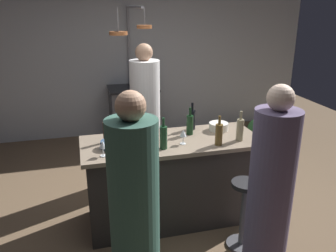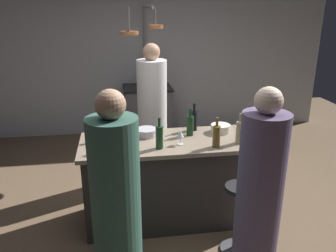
% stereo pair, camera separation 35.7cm
% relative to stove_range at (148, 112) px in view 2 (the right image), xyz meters
% --- Properties ---
extents(ground_plane, '(9.00, 9.00, 0.00)m').
position_rel_stove_range_xyz_m(ground_plane, '(0.00, -2.45, -0.45)').
color(ground_plane, brown).
extents(back_wall, '(6.40, 0.16, 2.60)m').
position_rel_stove_range_xyz_m(back_wall, '(0.00, 0.40, 0.85)').
color(back_wall, '#B2B7BC').
rests_on(back_wall, ground_plane).
extents(kitchen_island, '(1.80, 0.72, 0.90)m').
position_rel_stove_range_xyz_m(kitchen_island, '(0.00, -2.45, 0.01)').
color(kitchen_island, '#332D2B').
rests_on(kitchen_island, ground_plane).
extents(stove_range, '(0.80, 0.64, 0.89)m').
position_rel_stove_range_xyz_m(stove_range, '(0.00, 0.00, 0.00)').
color(stove_range, '#47474C').
rests_on(stove_range, ground_plane).
extents(chef, '(0.37, 0.37, 1.76)m').
position_rel_stove_range_xyz_m(chef, '(-0.07, -1.46, 0.37)').
color(chef, white).
rests_on(chef, ground_plane).
extents(bar_stool_left, '(0.28, 0.28, 0.68)m').
position_rel_stove_range_xyz_m(bar_stool_left, '(-0.53, -3.07, -0.07)').
color(bar_stool_left, '#4C4C51').
rests_on(bar_stool_left, ground_plane).
extents(guest_left, '(0.36, 0.36, 1.68)m').
position_rel_stove_range_xyz_m(guest_left, '(-0.55, -3.46, 0.33)').
color(guest_left, '#33594C').
rests_on(guest_left, ground_plane).
extents(bar_stool_right, '(0.28, 0.28, 0.68)m').
position_rel_stove_range_xyz_m(bar_stool_right, '(0.52, -3.07, -0.07)').
color(bar_stool_right, '#4C4C51').
rests_on(bar_stool_right, ground_plane).
extents(guest_right, '(0.35, 0.35, 1.66)m').
position_rel_stove_range_xyz_m(guest_right, '(0.53, -3.45, 0.32)').
color(guest_right, '#594C6B').
rests_on(guest_right, ground_plane).
extents(overhead_pot_rack, '(0.57, 1.32, 2.17)m').
position_rel_stove_range_xyz_m(overhead_pot_rack, '(-0.07, -0.35, 1.15)').
color(overhead_pot_rack, gray).
rests_on(overhead_pot_rack, ground_plane).
extents(potted_plant, '(0.36, 0.36, 0.52)m').
position_rel_stove_range_xyz_m(potted_plant, '(1.80, -1.02, -0.15)').
color(potted_plant, brown).
rests_on(potted_plant, ground_plane).
extents(pepper_mill, '(0.05, 0.05, 0.21)m').
position_rel_stove_range_xyz_m(pepper_mill, '(-0.64, -2.34, 0.56)').
color(pepper_mill, '#382319').
rests_on(pepper_mill, kitchen_island).
extents(wine_bottle_green, '(0.07, 0.07, 0.31)m').
position_rel_stove_range_xyz_m(wine_bottle_green, '(-0.13, -2.63, 0.57)').
color(wine_bottle_green, '#193D23').
rests_on(wine_bottle_green, kitchen_island).
extents(wine_bottle_dark, '(0.07, 0.07, 0.30)m').
position_rel_stove_range_xyz_m(wine_bottle_dark, '(0.30, -2.19, 0.57)').
color(wine_bottle_dark, black).
rests_on(wine_bottle_dark, kitchen_island).
extents(wine_bottle_white, '(0.07, 0.07, 0.30)m').
position_rel_stove_range_xyz_m(wine_bottle_white, '(0.65, -2.62, 0.57)').
color(wine_bottle_white, gray).
rests_on(wine_bottle_white, kitchen_island).
extents(wine_bottle_red, '(0.07, 0.07, 0.29)m').
position_rel_stove_range_xyz_m(wine_bottle_red, '(0.23, -2.33, 0.56)').
color(wine_bottle_red, '#143319').
rests_on(wine_bottle_red, kitchen_island).
extents(wine_bottle_amber, '(0.07, 0.07, 0.29)m').
position_rel_stove_range_xyz_m(wine_bottle_amber, '(0.41, -2.68, 0.56)').
color(wine_bottle_amber, brown).
rests_on(wine_bottle_amber, kitchen_island).
extents(wine_glass_near_right_guest, '(0.07, 0.07, 0.15)m').
position_rel_stove_range_xyz_m(wine_glass_near_right_guest, '(-0.70, -2.67, 0.56)').
color(wine_glass_near_right_guest, silver).
rests_on(wine_glass_near_right_guest, kitchen_island).
extents(wine_glass_near_left_guest, '(0.07, 0.07, 0.15)m').
position_rel_stove_range_xyz_m(wine_glass_near_left_guest, '(-0.52, -2.38, 0.56)').
color(wine_glass_near_left_guest, silver).
rests_on(wine_glass_near_left_guest, kitchen_island).
extents(wine_glass_by_chef, '(0.07, 0.07, 0.15)m').
position_rel_stove_range_xyz_m(wine_glass_by_chef, '(0.08, -2.57, 0.56)').
color(wine_glass_by_chef, silver).
rests_on(wine_glass_by_chef, kitchen_island).
extents(mixing_bowl_ceramic, '(0.21, 0.21, 0.08)m').
position_rel_stove_range_xyz_m(mixing_bowl_ceramic, '(0.57, -2.30, 0.50)').
color(mixing_bowl_ceramic, silver).
rests_on(mixing_bowl_ceramic, kitchen_island).
extents(mixing_bowl_steel, '(0.22, 0.22, 0.08)m').
position_rel_stove_range_xyz_m(mixing_bowl_steel, '(-0.22, -2.29, 0.49)').
color(mixing_bowl_steel, '#B7B7BC').
rests_on(mixing_bowl_steel, kitchen_island).
extents(mixing_bowl_blue, '(0.18, 0.18, 0.07)m').
position_rel_stove_range_xyz_m(mixing_bowl_blue, '(-0.62, -2.49, 0.49)').
color(mixing_bowl_blue, '#334C6B').
rests_on(mixing_bowl_blue, kitchen_island).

